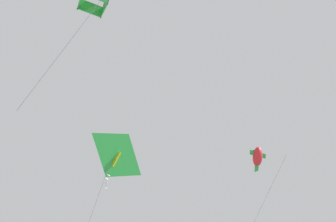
% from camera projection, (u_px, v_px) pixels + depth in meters
% --- Properties ---
extents(kite_fish_near_right, '(3.35, 2.22, 7.98)m').
position_uv_depth(kite_fish_near_right, '(258.00, 157.00, 34.15)').
color(kite_fish_near_right, red).
extents(kite_delta_low_drifter, '(3.18, 2.92, 8.41)m').
position_uv_depth(kite_delta_low_drifter, '(116.00, 156.00, 27.42)').
color(kite_delta_low_drifter, green).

